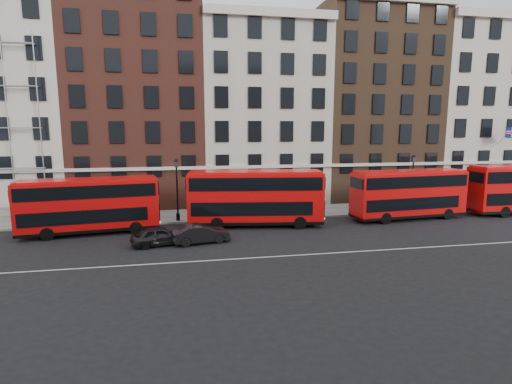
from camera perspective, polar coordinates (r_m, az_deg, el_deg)
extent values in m
plane|color=black|center=(28.20, 7.90, -7.49)|extent=(120.00, 120.00, 0.00)
cube|color=gray|center=(37.96, 2.89, -2.89)|extent=(80.00, 5.00, 0.15)
cube|color=gray|center=(35.59, 3.83, -3.72)|extent=(80.00, 0.30, 0.16)
cube|color=white|center=(26.40, 9.28, -8.69)|extent=(70.00, 0.12, 0.01)
cube|color=beige|center=(46.77, -32.36, 10.24)|extent=(12.80, 10.00, 20.00)
cube|color=brown|center=(43.85, -16.37, 12.76)|extent=(12.80, 10.00, 22.00)
cube|color=#A8A494|center=(44.44, 0.70, 11.15)|extent=(12.80, 10.00, 19.00)
cube|color=beige|center=(40.65, 2.32, 24.30)|extent=(12.80, 0.50, 0.80)
cube|color=brown|center=(48.63, 15.99, 11.82)|extent=(12.80, 10.00, 21.00)
cube|color=#BBB5A2|center=(55.47, 28.09, 10.23)|extent=(12.80, 10.00, 20.00)
cube|color=beige|center=(52.67, 32.72, 20.54)|extent=(12.80, 0.50, 0.80)
cube|color=red|center=(32.78, -22.66, -1.74)|extent=(10.26, 3.59, 3.78)
cube|color=black|center=(33.15, -22.46, -4.76)|extent=(10.27, 3.63, 0.23)
cube|color=black|center=(32.93, -23.08, -2.87)|extent=(9.13, 3.53, 1.00)
cube|color=black|center=(32.59, -22.79, 0.28)|extent=(9.89, 3.62, 0.96)
cube|color=red|center=(32.49, -22.87, 1.61)|extent=(9.95, 3.37, 0.17)
cube|color=black|center=(32.84, -13.75, -2.58)|extent=(0.33, 2.10, 1.24)
cube|color=black|center=(32.65, -13.82, -0.82)|extent=(0.30, 1.81, 0.40)
cylinder|color=black|center=(31.96, -16.79, -4.89)|extent=(0.98, 0.38, 0.96)
cylinder|color=black|center=(34.04, -16.85, -4.03)|extent=(0.98, 0.38, 0.96)
cylinder|color=black|center=(32.51, -27.68, -5.35)|extent=(0.98, 0.38, 0.96)
cylinder|color=black|center=(34.56, -27.08, -4.47)|extent=(0.98, 0.38, 0.96)
cube|color=red|center=(32.53, -0.08, -0.77)|extent=(11.10, 4.03, 4.08)
cube|color=black|center=(32.93, -0.08, -4.06)|extent=(11.10, 4.07, 0.25)
cube|color=black|center=(32.65, -0.62, -1.98)|extent=(9.88, 3.94, 1.08)
cube|color=black|center=(32.33, -0.08, 1.44)|extent=(10.70, 4.06, 1.03)
cube|color=red|center=(32.23, -0.08, 2.89)|extent=(10.76, 3.78, 0.19)
cube|color=black|center=(33.39, 9.34, -2.03)|extent=(0.39, 2.26, 1.34)
cube|color=black|center=(33.19, 9.39, -0.16)|extent=(0.35, 1.96, 0.43)
cylinder|color=black|center=(32.15, 6.30, -4.39)|extent=(1.06, 0.43, 1.03)
cylinder|color=black|center=(34.38, 5.70, -3.47)|extent=(1.06, 0.43, 1.03)
cylinder|color=black|center=(31.80, -5.59, -4.53)|extent=(1.06, 0.43, 1.03)
cylinder|color=black|center=(34.05, -5.40, -3.59)|extent=(1.06, 0.43, 1.03)
cube|color=red|center=(37.52, 20.97, -0.23)|extent=(10.44, 3.32, 3.86)
cube|color=black|center=(37.85, 20.81, -2.94)|extent=(10.44, 3.36, 0.23)
cube|color=black|center=(37.46, 20.55, -1.25)|extent=(9.28, 3.30, 1.03)
cube|color=black|center=(37.35, 21.08, 1.58)|extent=(10.06, 3.37, 0.98)
cube|color=red|center=(37.26, 21.15, 2.77)|extent=(10.13, 3.10, 0.18)
cube|color=black|center=(40.91, 26.75, -0.94)|extent=(0.26, 2.15, 1.27)
cube|color=black|center=(40.75, 26.86, 0.50)|extent=(0.24, 1.86, 0.41)
cylinder|color=black|center=(39.07, 25.70, -2.85)|extent=(1.00, 0.36, 0.98)
cylinder|color=black|center=(40.70, 23.68, -2.25)|extent=(1.00, 0.36, 0.98)
cylinder|color=black|center=(35.31, 18.01, -3.60)|extent=(1.00, 0.36, 0.98)
cylinder|color=black|center=(37.10, 16.15, -2.89)|extent=(1.00, 0.36, 0.98)
cylinder|color=black|center=(42.32, 31.96, -2.43)|extent=(1.03, 0.31, 1.03)
cylinder|color=black|center=(44.03, 29.99, -1.85)|extent=(1.03, 0.31, 1.03)
imported|color=black|center=(28.49, -13.61, -6.10)|extent=(4.14, 2.41, 1.32)
imported|color=black|center=(28.47, -7.86, -5.93)|extent=(4.23, 2.16, 1.33)
cylinder|color=black|center=(34.53, -11.18, -0.28)|extent=(0.14, 0.14, 4.60)
cylinder|color=black|center=(34.91, -11.08, -3.51)|extent=(0.32, 0.32, 0.60)
cube|color=#262626|center=(34.20, -11.32, 3.94)|extent=(0.32, 0.32, 0.55)
cone|color=black|center=(34.17, -11.33, 4.52)|extent=(0.44, 0.44, 0.25)
cylinder|color=black|center=(41.54, 21.39, 0.87)|extent=(0.14, 0.14, 4.60)
cylinder|color=black|center=(41.86, 21.22, -1.84)|extent=(0.32, 0.32, 0.60)
cube|color=#262626|center=(41.27, 21.60, 4.37)|extent=(0.32, 0.32, 0.55)
cone|color=black|center=(41.25, 21.63, 4.86)|extent=(0.44, 0.44, 0.25)
cylinder|color=black|center=(45.71, 30.73, -0.35)|extent=(0.12, 0.12, 2.60)
cube|color=black|center=(45.39, 31.02, 1.61)|extent=(0.25, 0.30, 0.75)
sphere|color=red|center=(45.24, 31.19, 1.85)|extent=(0.14, 0.14, 0.14)
sphere|color=#0C9919|center=(45.29, 31.14, 1.30)|extent=(0.14, 0.14, 0.14)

